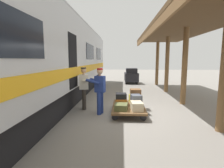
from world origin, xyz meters
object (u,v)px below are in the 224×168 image
suitcase_yellow_case (134,99)px  suitcase_slate_roller (136,98)px  train_car (34,58)px  suitcase_brown_leather (135,92)px  suitcase_burgundy_valise (135,104)px  suitcase_orange_carryall (121,102)px  baggage_tug (131,76)px  suitcase_olive_duffel (121,107)px  suitcase_black_hardshell (121,96)px  porter_in_overalls (100,89)px  porter_by_door (84,87)px  luggage_cart (128,107)px  suitcase_cream_canvas (137,106)px  suitcase_teal_softside (121,100)px

suitcase_yellow_case → suitcase_slate_roller: bearing=91.7°
train_car → suitcase_brown_leather: bearing=-171.6°
suitcase_burgundy_valise → suitcase_orange_carryall: (0.53, 0.00, 0.05)m
suitcase_orange_carryall → baggage_tug: bearing=-95.3°
suitcase_olive_duffel → suitcase_slate_roller: suitcase_slate_roller is taller
baggage_tug → suitcase_black_hardshell: bearing=84.6°
porter_in_overalls → porter_by_door: 0.92m
suitcase_black_hardshell → suitcase_yellow_case: bearing=-134.2°
luggage_cart → baggage_tug: (-0.53, -8.54, 0.38)m
suitcase_brown_leather → baggage_tug: baggage_tug is taller
suitcase_yellow_case → porter_by_door: (2.03, 0.09, 0.49)m
suitcase_black_hardshell → suitcase_slate_roller: bearing=177.7°
suitcase_orange_carryall → suitcase_brown_leather: size_ratio=1.04×
train_car → suitcase_olive_duffel: size_ratio=38.95×
suitcase_orange_carryall → suitcase_burgundy_valise: bearing=180.0°
train_car → baggage_tug: bearing=-115.6°
train_car → suitcase_orange_carryall: train_car is taller
luggage_cart → baggage_tug: size_ratio=1.18×
train_car → luggage_cart: (-3.56, 0.00, -1.82)m
suitcase_olive_duffel → suitcase_yellow_case: 1.25m
suitcase_orange_carryall → suitcase_cream_canvas: bearing=133.4°
suitcase_black_hardshell → porter_in_overalls: bearing=9.8°
suitcase_cream_canvas → porter_by_door: porter_by_door is taller
suitcase_slate_roller → porter_by_door: bearing=-13.4°
train_car → suitcase_yellow_case: bearing=-171.7°
porter_by_door → suitcase_cream_canvas: bearing=153.0°
suitcase_burgundy_valise → suitcase_black_hardshell: (0.54, -0.01, 0.28)m
suitcase_brown_leather → suitcase_black_hardshell: bearing=44.6°
luggage_cart → suitcase_slate_roller: (-0.28, 0.02, 0.34)m
suitcase_slate_roller → suitcase_teal_softside: bearing=-46.5°
suitcase_cream_canvas → porter_in_overalls: size_ratio=0.33×
suitcase_burgundy_valise → suitcase_yellow_case: suitcase_yellow_case is taller
porter_in_overalls → train_car: bearing=-3.1°
suitcase_orange_carryall → porter_in_overalls: porter_in_overalls is taller
suitcase_burgundy_valise → porter_in_overalls: (1.34, 0.13, 0.55)m
suitcase_olive_duffel → suitcase_burgundy_valise: bearing=-133.4°
suitcase_cream_canvas → train_car: bearing=-8.4°
suitcase_burgundy_valise → baggage_tug: bearing=-91.8°
luggage_cart → suitcase_black_hardshell: bearing=-1.3°
porter_in_overalls → suitcase_brown_leather: bearing=-152.8°
suitcase_burgundy_valise → train_car: bearing=-0.0°
suitcase_orange_carryall → suitcase_teal_softside: suitcase_orange_carryall is taller
train_car → suitcase_orange_carryall: (-3.30, 0.00, -1.64)m
suitcase_burgundy_valise → suitcase_brown_leather: suitcase_brown_leather is taller
suitcase_orange_carryall → porter_in_overalls: bearing=9.3°
train_car → porter_in_overalls: 2.74m
suitcase_yellow_case → baggage_tug: 7.98m
suitcase_olive_duffel → porter_in_overalls: porter_in_overalls is taller
suitcase_cream_canvas → suitcase_teal_softside: suitcase_cream_canvas is taller
suitcase_yellow_case → suitcase_teal_softside: (0.53, 0.00, -0.05)m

